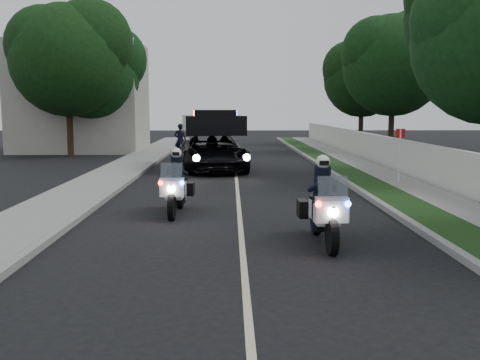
# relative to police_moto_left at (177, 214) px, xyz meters

# --- Properties ---
(ground) EXTENTS (120.00, 120.00, 0.00)m
(ground) POSITION_rel_police_moto_left_xyz_m (1.70, -4.24, 0.00)
(ground) COLOR black
(ground) RESTS_ON ground
(curb_right) EXTENTS (0.20, 60.00, 0.15)m
(curb_right) POSITION_rel_police_moto_left_xyz_m (5.80, 5.76, 0.07)
(curb_right) COLOR gray
(curb_right) RESTS_ON ground
(grass_verge) EXTENTS (1.20, 60.00, 0.16)m
(grass_verge) POSITION_rel_police_moto_left_xyz_m (6.50, 5.76, 0.08)
(grass_verge) COLOR #193814
(grass_verge) RESTS_ON ground
(sidewalk_right) EXTENTS (1.40, 60.00, 0.16)m
(sidewalk_right) POSITION_rel_police_moto_left_xyz_m (7.80, 5.76, 0.08)
(sidewalk_right) COLOR gray
(sidewalk_right) RESTS_ON ground
(property_wall) EXTENTS (0.22, 60.00, 1.50)m
(property_wall) POSITION_rel_police_moto_left_xyz_m (8.80, 5.76, 0.75)
(property_wall) COLOR beige
(property_wall) RESTS_ON ground
(curb_left) EXTENTS (0.20, 60.00, 0.15)m
(curb_left) POSITION_rel_police_moto_left_xyz_m (-2.40, 5.76, 0.07)
(curb_left) COLOR gray
(curb_left) RESTS_ON ground
(sidewalk_left) EXTENTS (2.00, 60.00, 0.16)m
(sidewalk_left) POSITION_rel_police_moto_left_xyz_m (-3.50, 5.76, 0.08)
(sidewalk_left) COLOR gray
(sidewalk_left) RESTS_ON ground
(building_far) EXTENTS (8.00, 6.00, 7.00)m
(building_far) POSITION_rel_police_moto_left_xyz_m (-8.30, 21.76, 3.50)
(building_far) COLOR #A8A396
(building_far) RESTS_ON ground
(lane_marking) EXTENTS (0.12, 50.00, 0.01)m
(lane_marking) POSITION_rel_police_moto_left_xyz_m (1.70, 5.76, 0.00)
(lane_marking) COLOR #BFB78C
(lane_marking) RESTS_ON ground
(police_moto_left) EXTENTS (0.80, 2.11, 1.78)m
(police_moto_left) POSITION_rel_police_moto_left_xyz_m (0.00, 0.00, 0.00)
(police_moto_left) COLOR white
(police_moto_left) RESTS_ON ground
(police_moto_right) EXTENTS (0.81, 2.21, 1.86)m
(police_moto_right) POSITION_rel_police_moto_left_xyz_m (3.40, -3.32, 0.00)
(police_moto_right) COLOR silver
(police_moto_right) RESTS_ON ground
(police_suv) EXTENTS (3.51, 6.36, 2.95)m
(police_suv) POSITION_rel_police_moto_left_xyz_m (0.66, 10.43, 0.00)
(police_suv) COLOR black
(police_suv) RESTS_ON ground
(bicycle) EXTENTS (0.72, 1.87, 0.96)m
(bicycle) POSITION_rel_police_moto_left_xyz_m (-1.27, 15.32, 0.00)
(bicycle) COLOR black
(bicycle) RESTS_ON ground
(cyclist) EXTENTS (0.67, 0.47, 1.80)m
(cyclist) POSITION_rel_police_moto_left_xyz_m (-1.27, 15.32, 0.00)
(cyclist) COLOR black
(cyclist) RESTS_ON ground
(sign_post) EXTENTS (0.43, 0.43, 2.15)m
(sign_post) POSITION_rel_police_moto_left_xyz_m (7.70, 5.43, 0.00)
(sign_post) COLOR #9F0B18
(sign_post) RESTS_ON ground
(tree_right_d) EXTENTS (8.37, 8.37, 10.66)m
(tree_right_d) POSITION_rel_police_moto_left_xyz_m (11.75, 20.44, 0.00)
(tree_right_d) COLOR #123712
(tree_right_d) RESTS_ON ground
(tree_right_e) EXTENTS (6.51, 6.51, 9.85)m
(tree_right_e) POSITION_rel_police_moto_left_xyz_m (11.52, 27.66, 0.00)
(tree_right_e) COLOR black
(tree_right_e) RESTS_ON ground
(tree_left_near) EXTENTS (7.41, 7.41, 9.34)m
(tree_left_near) POSITION_rel_police_moto_left_xyz_m (-6.91, 19.70, 0.00)
(tree_left_near) COLOR #133A14
(tree_left_near) RESTS_ON ground
(tree_left_far) EXTENTS (7.13, 7.13, 10.77)m
(tree_left_far) POSITION_rel_police_moto_left_xyz_m (-7.90, 17.63, 0.00)
(tree_left_far) COLOR #123510
(tree_left_far) RESTS_ON ground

